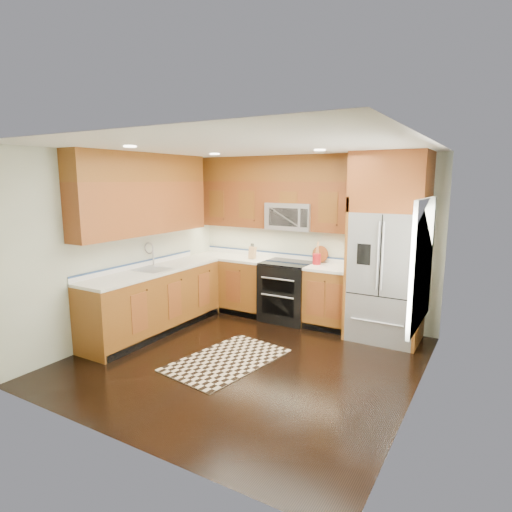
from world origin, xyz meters
The scene contains 16 objects.
ground centered at (0.00, 0.00, 0.00)m, with size 4.00×4.00×0.00m, color black.
wall_back centered at (0.00, 2.00, 1.30)m, with size 4.00×0.02×2.60m, color silver.
wall_left centered at (-2.00, 0.00, 1.30)m, with size 0.02×4.00×2.60m, color silver.
wall_right centered at (2.00, 0.00, 1.30)m, with size 0.02×4.00×2.60m, color silver.
window centered at (1.98, 0.20, 1.40)m, with size 0.04×1.10×1.30m.
base_cabinets centered at (-1.23, 0.90, 0.45)m, with size 2.85×3.00×0.90m.
countertop centered at (-1.09, 1.01, 0.92)m, with size 2.86×3.01×0.04m.
upper_cabinets centered at (-1.15, 1.09, 2.02)m, with size 2.85×3.00×1.15m.
range centered at (-0.25, 1.67, 0.47)m, with size 0.76×0.67×0.95m.
microwave centered at (-0.25, 1.80, 1.66)m, with size 0.76×0.40×0.42m.
refrigerator centered at (1.30, 1.63, 1.30)m, with size 0.98×0.75×2.60m.
sink_faucet centered at (-1.73, 0.23, 0.99)m, with size 0.54×0.44×0.37m.
rug centered at (-0.19, -0.14, 0.01)m, with size 0.91×1.52×0.01m, color black.
knife_block centered at (-0.90, 1.68, 1.04)m, with size 0.11×0.14×0.25m.
utensil_crock centered at (0.21, 1.76, 1.06)m, with size 0.16×0.16×0.35m.
cutting_board centered at (0.19, 1.94, 0.95)m, with size 0.27×0.27×0.02m, color brown.
Camera 1 is at (2.67, -4.30, 2.23)m, focal length 30.00 mm.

